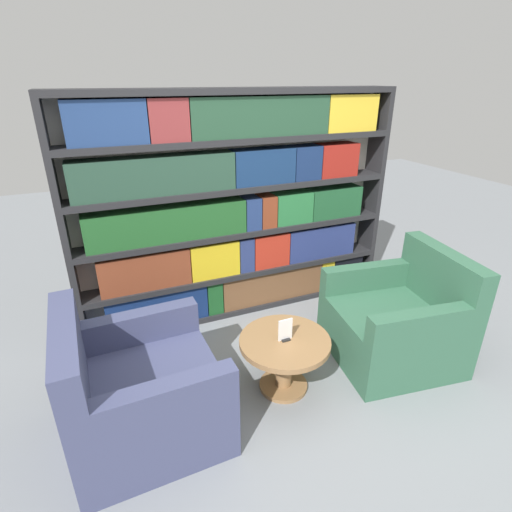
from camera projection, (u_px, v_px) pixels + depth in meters
ground_plane at (312, 401)px, 2.83m from camera, size 14.00×14.00×0.00m
bookshelf at (237, 211)px, 3.59m from camera, size 2.93×0.30×2.02m
armchair_left at (140, 394)px, 2.47m from camera, size 0.92×0.90×0.89m
armchair_right at (397, 323)px, 3.19m from camera, size 1.01×1.00×0.89m
coffee_table at (284, 353)px, 2.83m from camera, size 0.64×0.64×0.42m
table_sign at (285, 331)px, 2.75m from camera, size 0.10×0.06×0.16m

